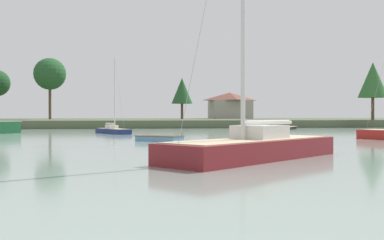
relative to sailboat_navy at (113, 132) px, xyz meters
The scene contains 9 objects.
far_shore_bank 45.75m from the sailboat_navy, 72.30° to the left, with size 204.15×53.60×1.17m, color #4C563D.
sailboat_navy is the anchor object (origin of this frame).
dinghy_skyblue 15.03m from the sailboat_navy, 76.23° to the right, with size 3.72×3.41×0.56m.
dinghy_black 25.61m from the sailboat_navy, 24.03° to the left, with size 3.65×4.19×0.57m.
sailboat_maroon 29.51m from the sailboat_navy, 77.46° to the right, with size 9.38×8.18×15.23m.
shore_tree_right_mid 42.21m from the sailboat_navy, 107.09° to the left, with size 5.94×5.94×11.48m.
shore_tree_center_right 46.37m from the sailboat_navy, 25.08° to the left, with size 4.68×4.68×9.39m.
shore_tree_inland_b 43.59m from the sailboat_navy, 72.24° to the left, with size 4.20×4.20×8.25m.
cottage_hillside 57.61m from the sailboat_navy, 63.51° to the left, with size 9.19×9.23×5.94m.
Camera 1 is at (-13.31, -8.23, 1.90)m, focal length 41.81 mm.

